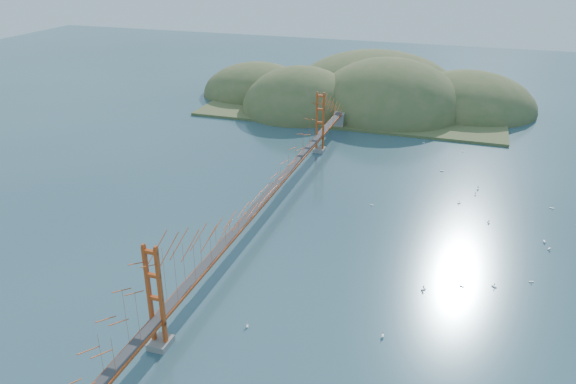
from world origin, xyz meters
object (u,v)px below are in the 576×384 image
(bridge, at_px, (265,174))
(sailboat_2, at_px, (462,286))
(sailboat_1, at_px, (489,222))
(sailboat_0, at_px, (383,335))

(bridge, height_order, sailboat_2, bridge)
(bridge, bearing_deg, sailboat_2, -18.48)
(bridge, xyz_separation_m, sailboat_1, (31.37, 8.65, -6.87))
(bridge, distance_m, sailboat_2, 30.82)
(sailboat_2, relative_size, sailboat_0, 0.86)
(sailboat_1, bearing_deg, bridge, -164.59)
(bridge, xyz_separation_m, sailboat_0, (21.14, -21.54, -6.85))
(bridge, relative_size, sailboat_0, 126.68)
(sailboat_0, bearing_deg, sailboat_2, 58.51)
(sailboat_2, height_order, sailboat_1, sailboat_2)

